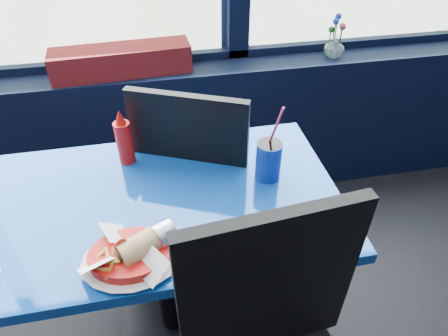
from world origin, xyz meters
TOP-DOWN VIEW (x-y plane):
  - window_sill at (0.00, 2.87)m, footprint 5.00×0.26m
  - near_table at (0.30, 2.00)m, footprint 1.20×0.70m
  - chair_near_back at (0.38, 2.32)m, footprint 0.60×0.60m
  - planter_box at (0.20, 2.85)m, footprint 0.65×0.20m
  - flower_vase at (1.26, 2.84)m, footprint 0.13×0.13m
  - food_basket at (0.22, 1.76)m, footprint 0.26×0.25m
  - ketchup_bottle at (0.21, 2.22)m, footprint 0.06×0.06m
  - soda_cup at (0.69, 2.04)m, footprint 0.09×0.09m

SIDE VIEW (x-z plane):
  - window_sill at x=0.00m, z-range 0.00..0.80m
  - near_table at x=0.30m, z-range 0.19..0.94m
  - chair_near_back at x=0.38m, z-range 0.08..1.09m
  - food_basket at x=0.22m, z-range 0.74..0.83m
  - soda_cup at x=0.69m, z-range 0.68..0.97m
  - ketchup_bottle at x=0.21m, z-range 0.74..0.95m
  - planter_box at x=0.20m, z-range 0.80..0.93m
  - flower_vase at x=1.26m, z-range 0.76..0.97m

